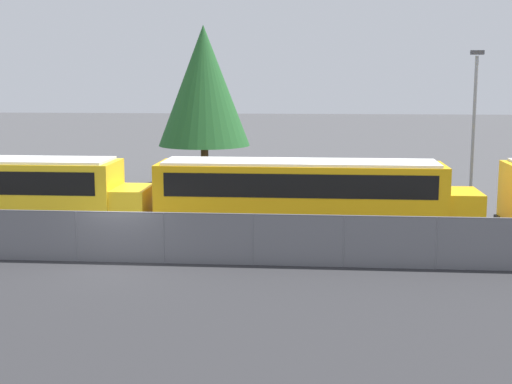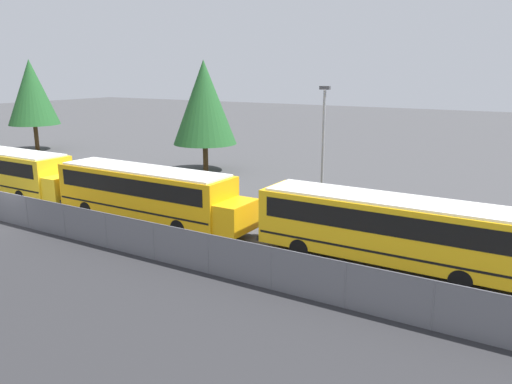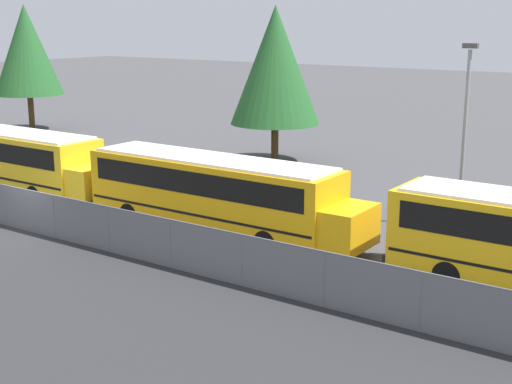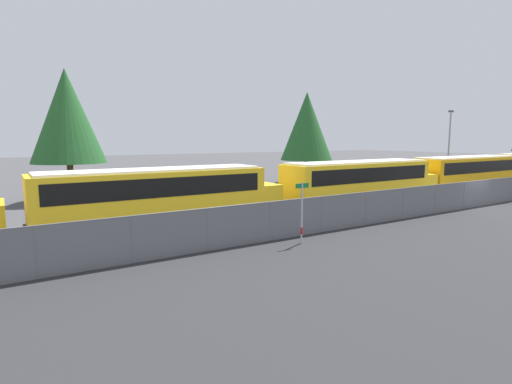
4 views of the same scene
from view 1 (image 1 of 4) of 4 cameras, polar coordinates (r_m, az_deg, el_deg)
ground_plane at (r=24.89m, az=-10.77°, el=-5.55°), size 200.00×200.00×0.00m
road_strip at (r=19.43m, az=-15.56°, el=-9.95°), size 151.91×12.00×0.01m
fence at (r=24.68m, az=-10.84°, el=-3.52°), size 117.98×0.07×1.77m
school_bus_4 at (r=27.78m, az=4.08°, el=-0.05°), size 12.52×2.63×3.06m
light_pole at (r=34.82m, az=17.03°, el=5.26°), size 0.60×0.24×7.47m
tree_2 at (r=41.49m, az=-4.20°, el=8.46°), size 5.29×5.29×9.20m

